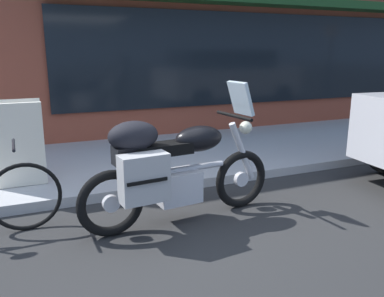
% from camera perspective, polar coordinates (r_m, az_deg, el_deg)
% --- Properties ---
extents(ground_plane, '(80.00, 80.00, 0.00)m').
position_cam_1_polar(ground_plane, '(3.90, -2.29, -11.96)').
color(ground_plane, '#2A2A2A').
extents(storefront_building, '(21.02, 0.90, 5.70)m').
position_cam_1_polar(storefront_building, '(10.69, 24.92, 18.64)').
color(storefront_building, brown).
rests_on(storefront_building, ground_plane).
extents(touring_motorcycle, '(2.14, 0.80, 1.40)m').
position_cam_1_polar(touring_motorcycle, '(3.85, -3.02, -2.62)').
color(touring_motorcycle, black).
rests_on(touring_motorcycle, ground_plane).
extents(sandwich_board_sign, '(0.55, 0.43, 1.03)m').
position_cam_1_polar(sandwich_board_sign, '(5.05, -23.84, 0.57)').
color(sandwich_board_sign, silver).
rests_on(sandwich_board_sign, sidewalk_curb).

